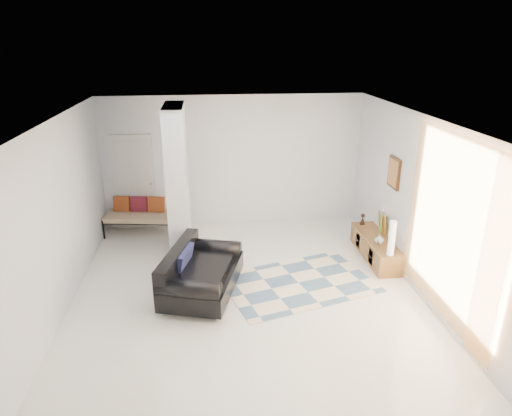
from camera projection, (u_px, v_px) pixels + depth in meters
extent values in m
plane|color=white|center=(246.00, 292.00, 7.43)|extent=(6.00, 6.00, 0.00)
plane|color=white|center=(245.00, 119.00, 6.45)|extent=(6.00, 6.00, 0.00)
plane|color=silver|center=(233.00, 162.00, 9.73)|extent=(6.00, 0.00, 6.00)
plane|color=silver|center=(275.00, 329.00, 4.15)|extent=(6.00, 0.00, 6.00)
plane|color=silver|center=(58.00, 219.00, 6.66)|extent=(0.00, 6.00, 6.00)
plane|color=silver|center=(418.00, 205.00, 7.22)|extent=(0.00, 6.00, 6.00)
cube|color=silver|center=(178.00, 183.00, 8.32)|extent=(0.35, 1.20, 2.80)
cube|color=silver|center=(134.00, 182.00, 9.61)|extent=(0.85, 0.06, 2.04)
plane|color=#FFAD43|center=(451.00, 231.00, 6.13)|extent=(0.00, 2.55, 2.55)
cube|color=#3E2210|center=(394.00, 173.00, 8.04)|extent=(0.04, 0.45, 0.55)
cube|color=brown|center=(376.00, 248.00, 8.52)|extent=(0.45, 1.62, 0.40)
cube|color=#3E2210|center=(371.00, 257.00, 8.17)|extent=(0.02, 0.22, 0.28)
cube|color=#3E2210|center=(358.00, 240.00, 8.84)|extent=(0.02, 0.22, 0.28)
cube|color=gold|center=(382.00, 223.00, 8.61)|extent=(0.09, 0.32, 0.40)
cube|color=silver|center=(379.00, 243.00, 8.09)|extent=(0.04, 0.10, 0.12)
cylinder|color=silver|center=(165.00, 312.00, 6.78)|extent=(0.05, 0.05, 0.10)
cylinder|color=silver|center=(193.00, 268.00, 8.10)|extent=(0.05, 0.05, 0.10)
cylinder|color=silver|center=(217.00, 317.00, 6.66)|extent=(0.05, 0.05, 0.10)
cylinder|color=silver|center=(237.00, 271.00, 7.97)|extent=(0.05, 0.05, 0.10)
cube|color=black|center=(203.00, 279.00, 7.31)|extent=(1.41, 1.87, 0.30)
cube|color=black|center=(178.00, 259.00, 7.25)|extent=(0.65, 1.65, 0.36)
cylinder|color=black|center=(189.00, 289.00, 6.57)|extent=(0.99, 0.53, 0.28)
cylinder|color=black|center=(214.00, 247.00, 7.88)|extent=(0.99, 0.53, 0.28)
cube|color=black|center=(185.00, 258.00, 7.23)|extent=(0.30, 0.62, 0.31)
cylinder|color=black|center=(104.00, 230.00, 9.32)|extent=(0.04, 0.04, 0.40)
cylinder|color=black|center=(179.00, 231.00, 9.26)|extent=(0.04, 0.04, 0.40)
cylinder|color=black|center=(114.00, 218.00, 9.91)|extent=(0.04, 0.04, 0.40)
cylinder|color=black|center=(185.00, 219.00, 9.85)|extent=(0.04, 0.04, 0.40)
cube|color=beige|center=(144.00, 216.00, 9.52)|extent=(1.65, 0.89, 0.12)
cube|color=#933F1A|center=(122.00, 204.00, 9.61)|extent=(0.36, 0.21, 0.33)
cube|color=maroon|center=(139.00, 204.00, 9.59)|extent=(0.36, 0.21, 0.33)
cube|color=#933F1A|center=(156.00, 204.00, 9.58)|extent=(0.36, 0.21, 0.33)
cube|color=beige|center=(298.00, 283.00, 7.68)|extent=(2.77, 2.23, 0.01)
cylinder|color=silver|center=(392.00, 238.00, 7.69)|extent=(0.11, 0.11, 0.62)
imported|color=silver|center=(379.00, 239.00, 8.19)|extent=(0.18, 0.18, 0.18)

